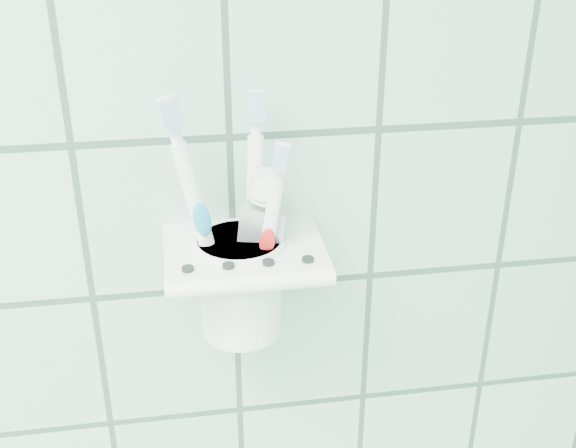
# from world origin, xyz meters

# --- Properties ---
(holder_bracket) EXTENTS (0.14, 0.11, 0.04)m
(holder_bracket) POSITION_xyz_m (0.67, 1.15, 1.31)
(holder_bracket) COLOR white
(holder_bracket) RESTS_ON wall_back
(cup) EXTENTS (0.08, 0.08, 0.09)m
(cup) POSITION_xyz_m (0.67, 1.16, 1.28)
(cup) COLOR white
(cup) RESTS_ON holder_bracket
(toothbrush_pink) EXTENTS (0.05, 0.02, 0.22)m
(toothbrush_pink) POSITION_xyz_m (0.65, 1.15, 1.35)
(toothbrush_pink) COLOR white
(toothbrush_pink) RESTS_ON cup
(toothbrush_blue) EXTENTS (0.02, 0.02, 0.21)m
(toothbrush_blue) POSITION_xyz_m (0.67, 1.16, 1.35)
(toothbrush_blue) COLOR white
(toothbrush_blue) RESTS_ON cup
(toothbrush_orange) EXTENTS (0.03, 0.03, 0.18)m
(toothbrush_orange) POSITION_xyz_m (0.68, 1.15, 1.33)
(toothbrush_orange) COLOR white
(toothbrush_orange) RESTS_ON cup
(toothpaste_tube) EXTENTS (0.05, 0.04, 0.15)m
(toothpaste_tube) POSITION_xyz_m (0.67, 1.16, 1.33)
(toothpaste_tube) COLOR silver
(toothpaste_tube) RESTS_ON cup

